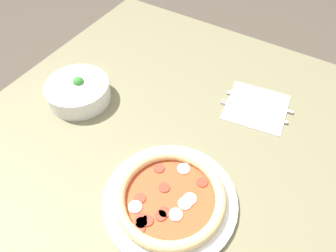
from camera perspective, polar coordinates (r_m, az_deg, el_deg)
name	(u,v)px	position (r m, az deg, el deg)	size (l,w,h in m)	color
ground_plane	(163,252)	(1.51, -0.92, -21.03)	(8.00, 8.00, 0.00)	#4C4238
dining_table	(160,171)	(0.93, -1.41, -7.77)	(1.21, 1.08, 0.73)	#706B4C
pizza	(170,198)	(0.76, 0.35, -12.48)	(0.31, 0.31, 0.04)	white
bowl	(78,90)	(1.00, -15.41, 6.03)	(0.19, 0.19, 0.07)	white
napkin	(256,107)	(0.99, 15.15, 3.19)	(0.19, 0.19, 0.00)	white
fork	(254,112)	(0.97, 14.77, 2.40)	(0.03, 0.19, 0.00)	silver
knife	(262,103)	(1.00, 16.09, 3.90)	(0.03, 0.20, 0.01)	silver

